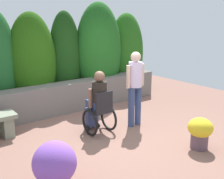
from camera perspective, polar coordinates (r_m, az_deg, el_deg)
ground_plane at (r=5.77m, az=0.21°, el=-9.28°), size 10.29×10.29×0.00m
stone_retaining_wall at (r=7.14m, az=-9.02°, el=-1.50°), size 5.59×0.45×0.76m
hedge_backdrop at (r=7.32m, az=-13.18°, el=6.56°), size 6.61×1.11×2.98m
person_in_wheelchair at (r=5.64m, az=-2.91°, el=-3.12°), size 0.53×0.66×1.33m
person_standing_companion at (r=5.94m, az=4.90°, el=1.18°), size 0.49×0.30×1.67m
flower_pot_purple_near at (r=4.02m, az=-11.97°, el=-15.46°), size 0.62×0.62×0.69m
flower_pot_terracotta_by_wall at (r=5.29m, az=18.07°, el=-8.36°), size 0.46×0.46×0.59m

